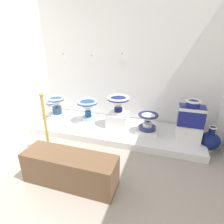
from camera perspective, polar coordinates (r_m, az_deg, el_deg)
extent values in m
cube|color=#A3998C|center=(2.36, -10.83, -24.08)|extent=(5.58, 5.78, 0.02)
cube|color=white|center=(3.64, 3.99, 17.55)|extent=(3.78, 0.06, 2.80)
cube|color=white|center=(3.49, 1.18, -5.66)|extent=(3.08, 1.01, 0.12)
cube|color=white|center=(3.95, -16.52, -1.62)|extent=(0.29, 0.31, 0.07)
cylinder|color=silver|center=(3.93, -16.62, -0.77)|extent=(0.30, 0.30, 0.05)
cylinder|color=navy|center=(3.89, -16.77, 0.58)|extent=(0.18, 0.18, 0.14)
cone|color=silver|center=(3.84, -17.03, 2.85)|extent=(0.33, 0.33, 0.18)
cylinder|color=navy|center=(3.82, -17.15, 3.86)|extent=(0.33, 0.33, 0.03)
torus|color=silver|center=(3.81, -17.18, 4.15)|extent=(0.35, 0.35, 0.04)
cylinder|color=navy|center=(3.82, -17.17, 4.08)|extent=(0.23, 0.23, 0.01)
cube|color=white|center=(3.70, -7.40, -2.67)|extent=(0.29, 0.38, 0.05)
cylinder|color=#A5BED8|center=(3.68, -7.44, -1.86)|extent=(0.25, 0.25, 0.07)
cylinder|color=navy|center=(3.65, -7.51, -0.54)|extent=(0.12, 0.12, 0.12)
cone|color=#A5BED8|center=(3.59, -7.63, 1.77)|extent=(0.40, 0.40, 0.20)
cylinder|color=navy|center=(3.56, -7.69, 2.96)|extent=(0.40, 0.40, 0.03)
torus|color=#A5BED8|center=(3.56, -7.71, 3.27)|extent=(0.41, 0.41, 0.04)
cylinder|color=navy|center=(3.56, -7.70, 3.19)|extent=(0.28, 0.28, 0.01)
cube|color=white|center=(3.44, 1.90, -2.54)|extent=(0.38, 0.36, 0.26)
cylinder|color=white|center=(3.38, 1.93, -0.15)|extent=(0.28, 0.28, 0.05)
cylinder|color=navy|center=(3.36, 1.94, 0.80)|extent=(0.15, 0.15, 0.07)
cone|color=white|center=(3.31, 1.97, 2.93)|extent=(0.40, 0.40, 0.19)
cylinder|color=navy|center=(3.29, 1.99, 4.17)|extent=(0.39, 0.39, 0.03)
torus|color=white|center=(3.28, 1.99, 4.50)|extent=(0.41, 0.41, 0.04)
cylinder|color=navy|center=(3.28, 1.99, 4.42)|extent=(0.28, 0.28, 0.01)
cube|color=white|center=(3.30, 10.91, -5.83)|extent=(0.37, 0.29, 0.07)
cylinder|color=navy|center=(3.28, 10.99, -4.84)|extent=(0.29, 0.29, 0.05)
cylinder|color=white|center=(3.25, 11.06, -3.93)|extent=(0.16, 0.16, 0.06)
cone|color=navy|center=(3.21, 11.20, -2.19)|extent=(0.33, 0.33, 0.16)
cylinder|color=white|center=(3.18, 11.28, -1.24)|extent=(0.33, 0.33, 0.03)
torus|color=navy|center=(3.18, 11.30, -0.91)|extent=(0.35, 0.35, 0.04)
cylinder|color=white|center=(3.18, 11.30, -0.99)|extent=(0.23, 0.23, 0.01)
cube|color=white|center=(3.24, 22.71, -5.86)|extent=(0.37, 0.33, 0.27)
cube|color=navy|center=(3.12, 23.48, -1.04)|extent=(0.39, 0.24, 0.32)
cube|color=white|center=(3.08, 23.83, 1.09)|extent=(0.40, 0.25, 0.05)
cylinder|color=navy|center=(3.06, 24.04, 2.42)|extent=(0.20, 0.20, 0.08)
torus|color=white|center=(3.05, 24.16, 3.15)|extent=(0.23, 0.23, 0.04)
cube|color=white|center=(4.11, -14.61, 16.71)|extent=(0.10, 0.01, 0.13)
cube|color=slate|center=(4.13, -15.04, 17.22)|extent=(0.02, 0.01, 0.02)
cube|color=white|center=(3.81, -5.83, 16.48)|extent=(0.11, 0.01, 0.15)
cube|color=slate|center=(3.82, -6.37, 17.14)|extent=(0.02, 0.01, 0.02)
cube|color=white|center=(3.61, 3.97, 17.06)|extent=(0.13, 0.01, 0.16)
cube|color=#386BAD|center=(3.61, 3.29, 17.83)|extent=(0.02, 0.01, 0.02)
cylinder|color=navy|center=(4.37, -18.28, -1.56)|extent=(0.18, 0.18, 0.03)
ellipsoid|color=white|center=(4.33, -18.45, -0.21)|extent=(0.30, 0.30, 0.19)
cylinder|color=white|center=(4.28, -18.70, 1.75)|extent=(0.13, 0.13, 0.12)
torus|color=navy|center=(4.26, -18.80, 2.53)|extent=(0.18, 0.18, 0.02)
cylinder|color=white|center=(3.40, 27.82, -10.03)|extent=(0.18, 0.18, 0.03)
ellipsoid|color=navy|center=(3.34, 28.26, -7.85)|extent=(0.31, 0.31, 0.27)
cylinder|color=navy|center=(3.26, 28.83, -5.02)|extent=(0.10, 0.10, 0.10)
torus|color=white|center=(3.24, 28.99, -4.22)|extent=(0.14, 0.14, 0.02)
cylinder|color=gold|center=(3.10, -18.89, -11.82)|extent=(0.22, 0.22, 0.02)
cylinder|color=gold|center=(2.88, -19.99, -4.10)|extent=(0.04, 0.04, 0.90)
sphere|color=gold|center=(2.71, -21.29, 5.07)|extent=(0.06, 0.06, 0.06)
cube|color=brown|center=(2.38, -12.96, -16.95)|extent=(1.15, 0.36, 0.40)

